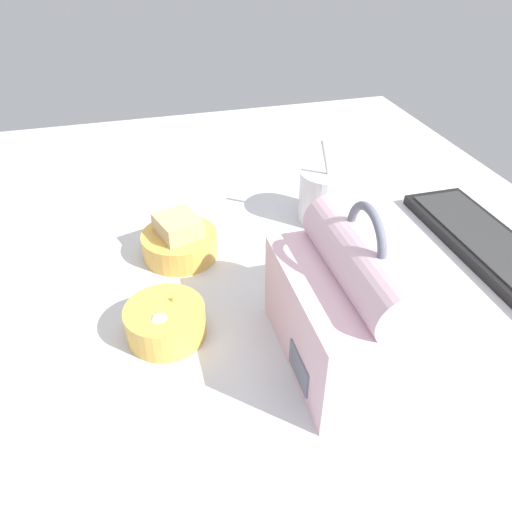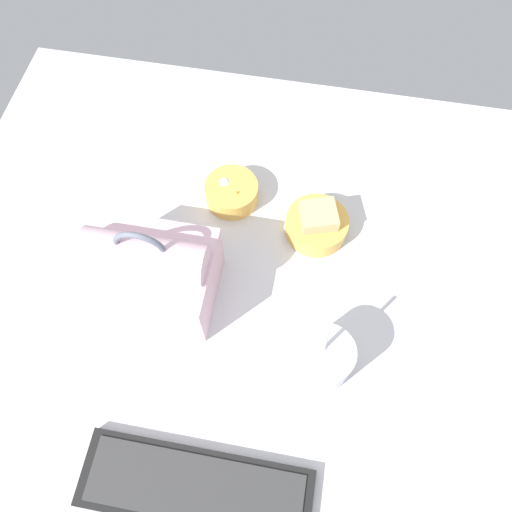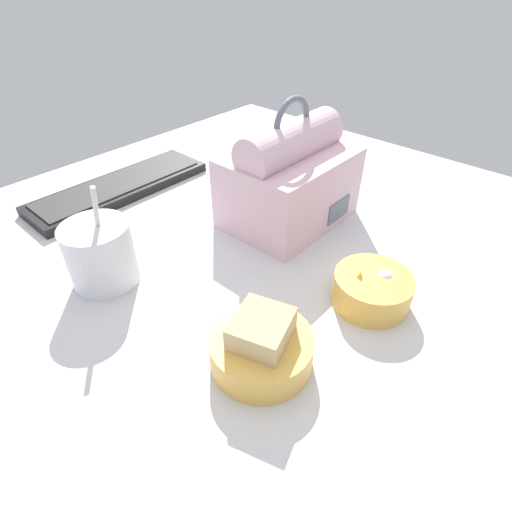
{
  "view_description": "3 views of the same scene",
  "coord_description": "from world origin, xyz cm",
  "px_view_note": "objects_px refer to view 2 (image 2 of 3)",
  "views": [
    {
      "loc": [
        64.39,
        -21.14,
        50.77
      ],
      "look_at": [
        5.98,
        -5.19,
        7.0
      ],
      "focal_mm": 35.0,
      "sensor_mm": 36.0,
      "label": 1
    },
    {
      "loc": [
        -1.29,
        35.22,
        90.1
      ],
      "look_at": [
        5.98,
        -5.19,
        7.0
      ],
      "focal_mm": 35.0,
      "sensor_mm": 36.0,
      "label": 2
    },
    {
      "loc": [
        -27.67,
        -35.61,
        41.83
      ],
      "look_at": [
        5.98,
        -5.19,
        7.0
      ],
      "focal_mm": 28.0,
      "sensor_mm": 36.0,
      "label": 3
    }
  ],
  "objects_px": {
    "lunch_bag": "(152,272)",
    "bento_bowl_snacks": "(232,192)",
    "soup_cup": "(324,359)",
    "bento_bowl_sandwich": "(317,224)",
    "keyboard": "(196,488)"
  },
  "relations": [
    {
      "from": "bento_bowl_sandwich",
      "to": "bento_bowl_snacks",
      "type": "relative_size",
      "value": 1.14
    },
    {
      "from": "bento_bowl_sandwich",
      "to": "bento_bowl_snacks",
      "type": "xyz_separation_m",
      "value": [
        0.18,
        -0.04,
        -0.0
      ]
    },
    {
      "from": "bento_bowl_snacks",
      "to": "soup_cup",
      "type": "bearing_deg",
      "value": 125.17
    },
    {
      "from": "bento_bowl_snacks",
      "to": "bento_bowl_sandwich",
      "type": "bearing_deg",
      "value": 166.1
    },
    {
      "from": "soup_cup",
      "to": "bento_bowl_snacks",
      "type": "distance_m",
      "value": 0.39
    },
    {
      "from": "soup_cup",
      "to": "bento_bowl_sandwich",
      "type": "distance_m",
      "value": 0.28
    },
    {
      "from": "keyboard",
      "to": "bento_bowl_sandwich",
      "type": "distance_m",
      "value": 0.52
    },
    {
      "from": "keyboard",
      "to": "bento_bowl_snacks",
      "type": "bearing_deg",
      "value": -84.53
    },
    {
      "from": "keyboard",
      "to": "bento_bowl_snacks",
      "type": "relative_size",
      "value": 3.4
    },
    {
      "from": "keyboard",
      "to": "bento_bowl_snacks",
      "type": "distance_m",
      "value": 0.55
    },
    {
      "from": "lunch_bag",
      "to": "bento_bowl_snacks",
      "type": "distance_m",
      "value": 0.25
    },
    {
      "from": "soup_cup",
      "to": "bento_bowl_snacks",
      "type": "bearing_deg",
      "value": -54.83
    },
    {
      "from": "keyboard",
      "to": "lunch_bag",
      "type": "distance_m",
      "value": 0.36
    },
    {
      "from": "lunch_bag",
      "to": "soup_cup",
      "type": "height_order",
      "value": "lunch_bag"
    },
    {
      "from": "keyboard",
      "to": "bento_bowl_snacks",
      "type": "xyz_separation_m",
      "value": [
        0.05,
        -0.55,
        0.01
      ]
    }
  ]
}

